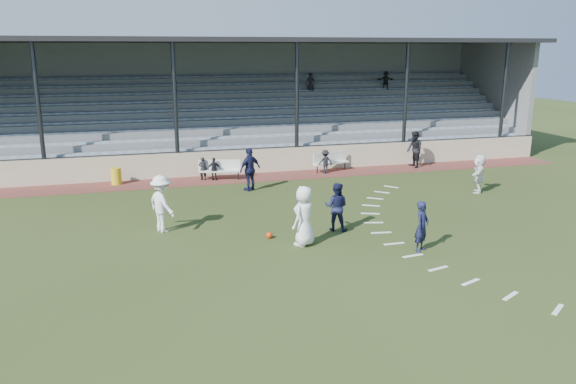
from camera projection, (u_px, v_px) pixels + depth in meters
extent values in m
plane|color=#2C3A17|center=(310.00, 252.00, 17.29)|extent=(90.00, 90.00, 0.00)
cube|color=#5D2A25|center=(244.00, 178.00, 27.09)|extent=(34.00, 2.00, 0.02)
cube|color=#C2B395|center=(239.00, 162.00, 27.92)|extent=(34.00, 0.18, 1.20)
cube|color=silver|center=(220.00, 171.00, 26.56)|extent=(2.04, 0.80, 0.06)
cube|color=silver|center=(219.00, 165.00, 26.71)|extent=(1.97, 0.47, 0.54)
cylinder|color=#2A2C31|center=(202.00, 176.00, 26.57)|extent=(0.06, 0.06, 0.40)
cylinder|color=#2A2C31|center=(238.00, 176.00, 26.67)|extent=(0.06, 0.06, 0.40)
cube|color=silver|center=(331.00, 163.00, 28.43)|extent=(2.04, 0.89, 0.06)
cube|color=silver|center=(330.00, 157.00, 28.57)|extent=(1.95, 0.57, 0.54)
cylinder|color=#2A2C31|center=(317.00, 169.00, 28.07)|extent=(0.06, 0.06, 0.40)
cylinder|color=#2A2C31|center=(345.00, 166.00, 28.90)|extent=(0.06, 0.06, 0.40)
cylinder|color=gold|center=(116.00, 176.00, 25.76)|extent=(0.48, 0.48, 0.76)
sphere|color=red|center=(269.00, 235.00, 18.53)|extent=(0.22, 0.22, 0.22)
imported|color=white|center=(304.00, 216.00, 17.71)|extent=(1.12, 1.08, 1.93)
imported|color=#15183A|center=(422.00, 226.00, 17.24)|extent=(0.69, 0.66, 1.59)
imported|color=#15183A|center=(336.00, 207.00, 19.19)|extent=(1.02, 0.95, 1.68)
imported|color=white|center=(162.00, 204.00, 19.02)|extent=(1.24, 1.47, 1.97)
imported|color=#15183A|center=(250.00, 169.00, 24.55)|extent=(1.21, 0.95, 1.91)
imported|color=white|center=(479.00, 174.00, 24.26)|extent=(1.33, 1.54, 1.68)
imported|color=black|center=(414.00, 149.00, 29.28)|extent=(0.73, 0.93, 1.90)
imported|color=black|center=(203.00, 169.00, 26.57)|extent=(0.46, 0.39, 1.09)
imported|color=black|center=(214.00, 169.00, 26.49)|extent=(0.68, 0.44, 1.08)
imported|color=black|center=(325.00, 162.00, 27.98)|extent=(0.80, 0.50, 1.18)
cube|color=slate|center=(237.00, 160.00, 28.44)|extent=(34.00, 0.80, 1.20)
cube|color=#8696A2|center=(237.00, 147.00, 28.37)|extent=(33.00, 0.28, 0.10)
cube|color=slate|center=(235.00, 153.00, 29.13)|extent=(34.00, 0.80, 1.60)
cube|color=#8696A2|center=(234.00, 137.00, 29.02)|extent=(33.00, 0.28, 0.10)
cube|color=slate|center=(232.00, 147.00, 29.83)|extent=(34.00, 0.80, 2.00)
cube|color=#8696A2|center=(231.00, 127.00, 29.66)|extent=(33.00, 0.28, 0.10)
cube|color=slate|center=(229.00, 141.00, 30.53)|extent=(34.00, 0.80, 2.40)
cube|color=#8696A2|center=(228.00, 118.00, 30.31)|extent=(33.00, 0.28, 0.10)
cube|color=slate|center=(227.00, 135.00, 31.22)|extent=(34.00, 0.80, 2.80)
cube|color=#8696A2|center=(226.00, 109.00, 30.96)|extent=(33.00, 0.28, 0.10)
cube|color=slate|center=(224.00, 130.00, 31.92)|extent=(34.00, 0.80, 3.20)
cube|color=#8696A2|center=(223.00, 100.00, 31.60)|extent=(33.00, 0.28, 0.10)
cube|color=slate|center=(222.00, 124.00, 32.62)|extent=(34.00, 0.80, 3.60)
cube|color=#8696A2|center=(221.00, 92.00, 32.25)|extent=(33.00, 0.28, 0.10)
cube|color=slate|center=(220.00, 119.00, 33.31)|extent=(34.00, 0.80, 4.00)
cube|color=#8696A2|center=(218.00, 84.00, 32.90)|extent=(33.00, 0.28, 0.10)
cube|color=slate|center=(218.00, 114.00, 34.01)|extent=(34.00, 0.80, 4.40)
cube|color=#8696A2|center=(216.00, 77.00, 33.54)|extent=(33.00, 0.28, 0.10)
cube|color=slate|center=(216.00, 97.00, 34.32)|extent=(34.00, 0.40, 6.40)
cube|color=slate|center=(490.00, 96.00, 35.33)|extent=(0.30, 7.80, 6.40)
cube|color=black|center=(224.00, 40.00, 29.86)|extent=(34.60, 9.00, 0.22)
cylinder|color=#2A2C31|center=(39.00, 114.00, 25.02)|extent=(0.20, 0.20, 6.50)
cylinder|color=#2A2C31|center=(176.00, 110.00, 26.58)|extent=(0.20, 0.20, 6.50)
cylinder|color=#2A2C31|center=(297.00, 107.00, 28.13)|extent=(0.20, 0.20, 6.50)
cylinder|color=#2A2C31|center=(405.00, 104.00, 29.69)|extent=(0.20, 0.20, 6.50)
cylinder|color=#2A2C31|center=(503.00, 101.00, 31.24)|extent=(0.20, 0.20, 6.50)
cylinder|color=#2A2C31|center=(239.00, 149.00, 27.76)|extent=(34.00, 0.05, 0.05)
imported|color=black|center=(311.00, 82.00, 33.47)|extent=(0.60, 0.46, 1.09)
imported|color=black|center=(386.00, 80.00, 34.73)|extent=(1.10, 0.71, 1.13)
cube|color=white|center=(391.00, 187.00, 25.42)|extent=(0.54, 0.61, 0.01)
cube|color=white|center=(382.00, 192.00, 24.47)|extent=(0.59, 0.56, 0.01)
cube|color=white|center=(375.00, 198.00, 23.46)|extent=(0.64, 0.51, 0.01)
cube|color=white|center=(371.00, 205.00, 22.40)|extent=(0.67, 0.44, 0.01)
cube|color=white|center=(370.00, 214.00, 21.31)|extent=(0.70, 0.37, 0.01)
cube|color=white|center=(373.00, 223.00, 20.21)|extent=(0.71, 0.29, 0.01)
cube|color=white|center=(381.00, 233.00, 19.11)|extent=(0.71, 0.21, 0.01)
cube|color=white|center=(394.00, 244.00, 18.03)|extent=(0.70, 0.12, 0.01)
cube|color=white|center=(413.00, 256.00, 16.99)|extent=(0.71, 0.21, 0.01)
cube|color=white|center=(438.00, 269.00, 16.00)|extent=(0.71, 0.29, 0.01)
cube|color=white|center=(471.00, 282.00, 15.08)|extent=(0.70, 0.37, 0.01)
cube|color=white|center=(511.00, 296.00, 14.24)|extent=(0.67, 0.44, 0.01)
cube|color=white|center=(558.00, 309.00, 13.49)|extent=(0.64, 0.51, 0.01)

